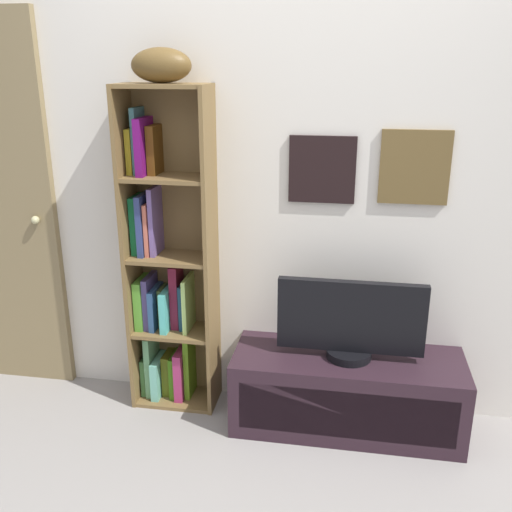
{
  "coord_description": "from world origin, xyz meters",
  "views": [
    {
      "loc": [
        0.32,
        -1.66,
        1.77
      ],
      "look_at": [
        -0.11,
        0.85,
        0.91
      ],
      "focal_mm": 40.21,
      "sensor_mm": 36.0,
      "label": 1
    }
  ],
  "objects_px": {
    "television": "(351,321)",
    "football": "(161,65)",
    "tv_stand": "(347,392)",
    "bookshelf": "(166,272)"
  },
  "relations": [
    {
      "from": "television",
      "to": "football",
      "type": "bearing_deg",
      "value": 174.59
    },
    {
      "from": "tv_stand",
      "to": "television",
      "type": "relative_size",
      "value": 1.6
    },
    {
      "from": "bookshelf",
      "to": "tv_stand",
      "type": "xyz_separation_m",
      "value": [
        0.95,
        -0.12,
        -0.54
      ]
    },
    {
      "from": "bookshelf",
      "to": "tv_stand",
      "type": "height_order",
      "value": "bookshelf"
    },
    {
      "from": "bookshelf",
      "to": "television",
      "type": "xyz_separation_m",
      "value": [
        0.95,
        -0.11,
        -0.15
      ]
    },
    {
      "from": "tv_stand",
      "to": "television",
      "type": "height_order",
      "value": "television"
    },
    {
      "from": "football",
      "to": "television",
      "type": "xyz_separation_m",
      "value": [
        0.92,
        -0.09,
        -1.17
      ]
    },
    {
      "from": "bookshelf",
      "to": "television",
      "type": "distance_m",
      "value": 0.97
    },
    {
      "from": "bookshelf",
      "to": "television",
      "type": "relative_size",
      "value": 2.37
    },
    {
      "from": "tv_stand",
      "to": "television",
      "type": "distance_m",
      "value": 0.39
    }
  ]
}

